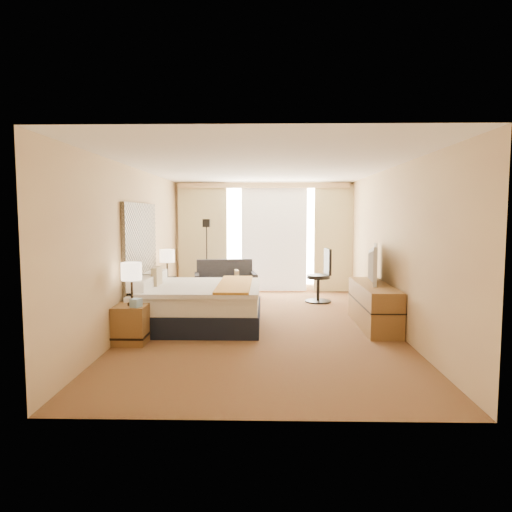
{
  "coord_description": "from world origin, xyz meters",
  "views": [
    {
      "loc": [
        0.05,
        -7.42,
        1.84
      ],
      "look_at": [
        -0.12,
        0.4,
        1.13
      ],
      "focal_mm": 32.0,
      "sensor_mm": 36.0,
      "label": 1
    }
  ],
  "objects_px": {
    "media_dresser": "(374,305)",
    "loveseat": "(226,286)",
    "desk_chair": "(321,278)",
    "lamp_right": "(167,257)",
    "television": "(368,264)",
    "nightstand_right": "(169,294)",
    "lamp_left": "(131,272)",
    "floor_lamp": "(207,242)",
    "nightstand_left": "(132,324)",
    "bed": "(199,304)"
  },
  "relations": [
    {
      "from": "nightstand_right",
      "to": "floor_lamp",
      "type": "height_order",
      "value": "floor_lamp"
    },
    {
      "from": "desk_chair",
      "to": "television",
      "type": "bearing_deg",
      "value": -79.9
    },
    {
      "from": "bed",
      "to": "lamp_right",
      "type": "distance_m",
      "value": 1.77
    },
    {
      "from": "nightstand_right",
      "to": "lamp_right",
      "type": "height_order",
      "value": "lamp_right"
    },
    {
      "from": "floor_lamp",
      "to": "lamp_left",
      "type": "height_order",
      "value": "floor_lamp"
    },
    {
      "from": "nightstand_left",
      "to": "lamp_right",
      "type": "bearing_deg",
      "value": 90.27
    },
    {
      "from": "nightstand_left",
      "to": "desk_chair",
      "type": "distance_m",
      "value": 4.42
    },
    {
      "from": "bed",
      "to": "lamp_left",
      "type": "bearing_deg",
      "value": -126.74
    },
    {
      "from": "bed",
      "to": "desk_chair",
      "type": "height_order",
      "value": "desk_chair"
    },
    {
      "from": "loveseat",
      "to": "desk_chair",
      "type": "height_order",
      "value": "desk_chair"
    },
    {
      "from": "lamp_left",
      "to": "television",
      "type": "distance_m",
      "value": 3.86
    },
    {
      "from": "nightstand_left",
      "to": "desk_chair",
      "type": "relative_size",
      "value": 0.49
    },
    {
      "from": "lamp_right",
      "to": "floor_lamp",
      "type": "bearing_deg",
      "value": 67.89
    },
    {
      "from": "bed",
      "to": "lamp_left",
      "type": "distance_m",
      "value": 1.48
    },
    {
      "from": "nightstand_left",
      "to": "desk_chair",
      "type": "height_order",
      "value": "desk_chair"
    },
    {
      "from": "television",
      "to": "media_dresser",
      "type": "bearing_deg",
      "value": -154.79
    },
    {
      "from": "floor_lamp",
      "to": "television",
      "type": "height_order",
      "value": "floor_lamp"
    },
    {
      "from": "bed",
      "to": "desk_chair",
      "type": "relative_size",
      "value": 1.78
    },
    {
      "from": "loveseat",
      "to": "lamp_right",
      "type": "xyz_separation_m",
      "value": [
        -1.05,
        -1.07,
        0.74
      ]
    },
    {
      "from": "desk_chair",
      "to": "lamp_left",
      "type": "distance_m",
      "value": 4.44
    },
    {
      "from": "nightstand_right",
      "to": "lamp_left",
      "type": "distance_m",
      "value": 2.62
    },
    {
      "from": "floor_lamp",
      "to": "lamp_right",
      "type": "height_order",
      "value": "floor_lamp"
    },
    {
      "from": "nightstand_right",
      "to": "television",
      "type": "distance_m",
      "value": 3.92
    },
    {
      "from": "bed",
      "to": "loveseat",
      "type": "xyz_separation_m",
      "value": [
        0.23,
        2.49,
        -0.08
      ]
    },
    {
      "from": "nightstand_left",
      "to": "floor_lamp",
      "type": "bearing_deg",
      "value": 81.6
    },
    {
      "from": "desk_chair",
      "to": "lamp_left",
      "type": "bearing_deg",
      "value": -140.77
    },
    {
      "from": "media_dresser",
      "to": "loveseat",
      "type": "distance_m",
      "value": 3.64
    },
    {
      "from": "bed",
      "to": "nightstand_right",
      "type": "bearing_deg",
      "value": 119.15
    },
    {
      "from": "floor_lamp",
      "to": "lamp_left",
      "type": "relative_size",
      "value": 2.84
    },
    {
      "from": "media_dresser",
      "to": "lamp_left",
      "type": "bearing_deg",
      "value": -163.94
    },
    {
      "from": "media_dresser",
      "to": "loveseat",
      "type": "bearing_deg",
      "value": 136.9
    },
    {
      "from": "nightstand_left",
      "to": "lamp_left",
      "type": "xyz_separation_m",
      "value": [
        0.02,
        -0.01,
        0.75
      ]
    },
    {
      "from": "media_dresser",
      "to": "loveseat",
      "type": "relative_size",
      "value": 1.25
    },
    {
      "from": "desk_chair",
      "to": "lamp_right",
      "type": "height_order",
      "value": "lamp_right"
    },
    {
      "from": "lamp_left",
      "to": "bed",
      "type": "bearing_deg",
      "value": 53.26
    },
    {
      "from": "lamp_left",
      "to": "television",
      "type": "xyz_separation_m",
      "value": [
        3.63,
        1.3,
        -0.01
      ]
    },
    {
      "from": "loveseat",
      "to": "lamp_left",
      "type": "distance_m",
      "value": 3.77
    },
    {
      "from": "nightstand_left",
      "to": "bed",
      "type": "distance_m",
      "value": 1.33
    },
    {
      "from": "nightstand_left",
      "to": "television",
      "type": "height_order",
      "value": "television"
    },
    {
      "from": "nightstand_left",
      "to": "floor_lamp",
      "type": "height_order",
      "value": "floor_lamp"
    },
    {
      "from": "media_dresser",
      "to": "television",
      "type": "distance_m",
      "value": 0.71
    },
    {
      "from": "bed",
      "to": "lamp_left",
      "type": "relative_size",
      "value": 3.28
    },
    {
      "from": "nightstand_right",
      "to": "loveseat",
      "type": "height_order",
      "value": "loveseat"
    },
    {
      "from": "bed",
      "to": "loveseat",
      "type": "relative_size",
      "value": 1.4
    },
    {
      "from": "floor_lamp",
      "to": "desk_chair",
      "type": "bearing_deg",
      "value": -16.96
    },
    {
      "from": "lamp_right",
      "to": "bed",
      "type": "bearing_deg",
      "value": -59.94
    },
    {
      "from": "lamp_right",
      "to": "television",
      "type": "distance_m",
      "value": 3.85
    },
    {
      "from": "nightstand_right",
      "to": "lamp_left",
      "type": "height_order",
      "value": "lamp_left"
    },
    {
      "from": "lamp_left",
      "to": "lamp_right",
      "type": "height_order",
      "value": "lamp_left"
    },
    {
      "from": "loveseat",
      "to": "television",
      "type": "xyz_separation_m",
      "value": [
        2.61,
        -2.25,
        0.74
      ]
    }
  ]
}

